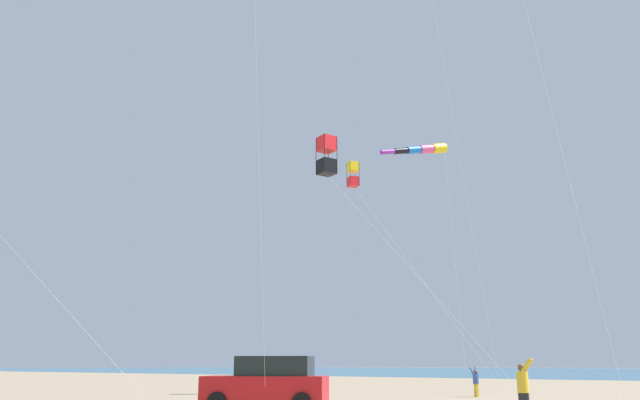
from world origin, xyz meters
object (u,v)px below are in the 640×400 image
Objects in this scene: kite_box_blue_topmost at (327,156)px; kite_box_orange_high_right at (353,175)px; person_child_green_jacket at (476,380)px; kite_windsock_yellow_midlevel at (423,150)px; parked_car at (268,382)px; person_adult_flyer at (523,386)px.

kite_box_orange_high_right is at bearing -145.75° from kite_box_blue_topmost.
person_child_green_jacket is 0.13× the size of kite_windsock_yellow_midlevel.
kite_box_blue_topmost is (4.42, -1.32, -1.09)m from kite_windsock_yellow_midlevel.
parked_car is at bearing 25.09° from kite_box_orange_high_right.
kite_box_orange_high_right reaches higher than person_adult_flyer.
kite_box_orange_high_right is at bearing -154.91° from parked_car.
kite_box_orange_high_right reaches higher than kite_windsock_yellow_midlevel.
parked_car is 13.75m from person_child_green_jacket.
kite_box_blue_topmost reaches higher than person_adult_flyer.
kite_windsock_yellow_midlevel is 4.74m from kite_box_blue_topmost.
person_child_green_jacket is (-11.33, -7.49, -0.16)m from person_adult_flyer.
person_child_green_jacket is at bearing -172.81° from kite_box_blue_topmost.
person_child_green_jacket is 13.25m from kite_windsock_yellow_midlevel.
kite_windsock_yellow_midlevel is 0.86× the size of kite_box_orange_high_right.
person_adult_flyer is 10.27m from kite_windsock_yellow_midlevel.
kite_box_blue_topmost is (-0.19, 2.59, 7.89)m from parked_car.
person_child_green_jacket is 13.76m from kite_box_orange_high_right.
kite_windsock_yellow_midlevel is (-2.22, -4.46, 8.98)m from person_adult_flyer.
parked_car reaches higher than person_child_green_jacket.
kite_windsock_yellow_midlevel is 13.13m from kite_box_orange_high_right.
kite_box_blue_topmost is 1.08× the size of kite_box_orange_high_right.
person_adult_flyer is 0.15× the size of kite_windsock_yellow_midlevel.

